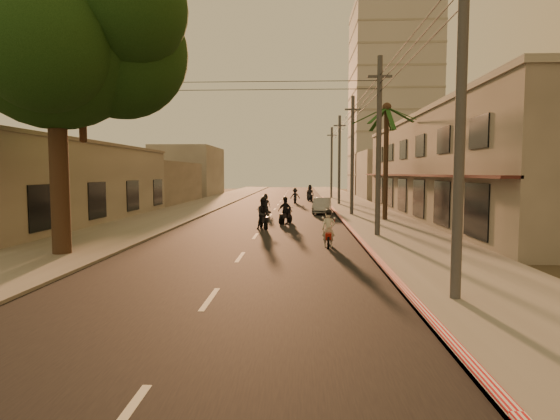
# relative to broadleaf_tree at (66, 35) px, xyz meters

# --- Properties ---
(ground) EXTENTS (160.00, 160.00, 0.00)m
(ground) POSITION_rel_broadleaf_tree_xyz_m (6.61, -2.14, -8.48)
(ground) COLOR #383023
(ground) RESTS_ON ground
(road) EXTENTS (10.00, 140.00, 0.02)m
(road) POSITION_rel_broadleaf_tree_xyz_m (6.61, 17.86, -8.47)
(road) COLOR black
(road) RESTS_ON ground
(sidewalk_right) EXTENTS (5.00, 140.00, 0.12)m
(sidewalk_right) POSITION_rel_broadleaf_tree_xyz_m (14.11, 17.86, -8.42)
(sidewalk_right) COLOR slate
(sidewalk_right) RESTS_ON ground
(sidewalk_left) EXTENTS (5.00, 140.00, 0.12)m
(sidewalk_left) POSITION_rel_broadleaf_tree_xyz_m (-0.89, 17.86, -8.42)
(sidewalk_left) COLOR slate
(sidewalk_left) RESTS_ON ground
(curb_stripe) EXTENTS (0.20, 60.00, 0.20)m
(curb_stripe) POSITION_rel_broadleaf_tree_xyz_m (11.71, 12.86, -8.38)
(curb_stripe) COLOR red
(curb_stripe) RESTS_ON ground
(shophouse_row) EXTENTS (8.80, 34.20, 7.30)m
(shophouse_row) POSITION_rel_broadleaf_tree_xyz_m (20.57, 15.86, -4.83)
(shophouse_row) COLOR gray
(shophouse_row) RESTS_ON ground
(left_building) EXTENTS (8.20, 24.20, 5.20)m
(left_building) POSITION_rel_broadleaf_tree_xyz_m (-7.37, 11.86, -5.88)
(left_building) COLOR #AAA69A
(left_building) RESTS_ON ground
(distant_tower) EXTENTS (12.10, 12.10, 28.00)m
(distant_tower) POSITION_rel_broadleaf_tree_xyz_m (22.61, 53.86, 5.52)
(distant_tower) COLOR #B7B5B2
(distant_tower) RESTS_ON ground
(broadleaf_tree) EXTENTS (9.60, 8.70, 12.10)m
(broadleaf_tree) POSITION_rel_broadleaf_tree_xyz_m (0.00, 0.00, 0.00)
(broadleaf_tree) COLOR black
(broadleaf_tree) RESTS_ON ground
(palm_tree) EXTENTS (5.00, 5.00, 8.20)m
(palm_tree) POSITION_rel_broadleaf_tree_xyz_m (14.61, 13.86, -1.33)
(palm_tree) COLOR black
(palm_tree) RESTS_ON ground
(utility_poles) EXTENTS (1.20, 48.26, 9.00)m
(utility_poles) POSITION_rel_broadleaf_tree_xyz_m (12.81, 17.86, -1.94)
(utility_poles) COLOR #38383A
(utility_poles) RESTS_ON ground
(filler_right) EXTENTS (8.00, 14.00, 6.00)m
(filler_right) POSITION_rel_broadleaf_tree_xyz_m (20.61, 42.86, -5.48)
(filler_right) COLOR #AAA69A
(filler_right) RESTS_ON ground
(filler_left_near) EXTENTS (8.00, 14.00, 4.40)m
(filler_left_near) POSITION_rel_broadleaf_tree_xyz_m (-7.39, 31.86, -6.28)
(filler_left_near) COLOR #AAA69A
(filler_left_near) RESTS_ON ground
(filler_left_far) EXTENTS (8.00, 14.00, 7.00)m
(filler_left_far) POSITION_rel_broadleaf_tree_xyz_m (-7.39, 49.86, -4.98)
(filler_left_far) COLOR #AAA69A
(filler_left_far) RESTS_ON ground
(scooter_red) EXTENTS (0.67, 1.70, 1.67)m
(scooter_red) POSITION_rel_broadleaf_tree_xyz_m (10.15, 2.57, -7.74)
(scooter_red) COLOR black
(scooter_red) RESTS_ON ground
(scooter_mid_a) EXTENTS (1.24, 1.88, 1.90)m
(scooter_mid_a) POSITION_rel_broadleaf_tree_xyz_m (6.79, 9.05, -7.61)
(scooter_mid_a) COLOR black
(scooter_mid_a) RESTS_ON ground
(scooter_mid_b) EXTENTS (1.28, 1.68, 1.76)m
(scooter_mid_b) POSITION_rel_broadleaf_tree_xyz_m (7.95, 11.68, -7.67)
(scooter_mid_b) COLOR black
(scooter_mid_b) RESTS_ON ground
(scooter_far_a) EXTENTS (0.96, 1.61, 1.60)m
(scooter_far_a) POSITION_rel_broadleaf_tree_xyz_m (6.12, 19.32, -7.75)
(scooter_far_a) COLOR black
(scooter_far_a) RESTS_ON ground
(scooter_far_b) EXTENTS (1.07, 1.70, 1.67)m
(scooter_far_b) POSITION_rel_broadleaf_tree_xyz_m (8.32, 31.92, -7.71)
(scooter_far_b) COLOR black
(scooter_far_b) RESTS_ON ground
(parked_car) EXTENTS (2.08, 4.10, 1.27)m
(parked_car) POSITION_rel_broadleaf_tree_xyz_m (10.62, 19.45, -7.84)
(parked_car) COLOR #96979D
(parked_car) RESTS_ON ground
(scooter_far_c) EXTENTS (1.18, 1.89, 1.91)m
(scooter_far_c) POSITION_rel_broadleaf_tree_xyz_m (9.99, 36.39, -7.61)
(scooter_far_c) COLOR black
(scooter_far_c) RESTS_ON ground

